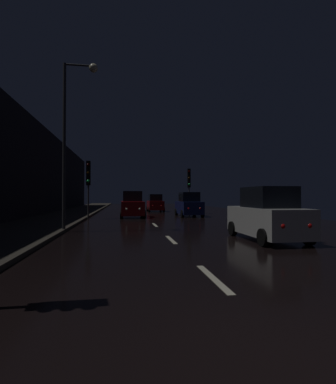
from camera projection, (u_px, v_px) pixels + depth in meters
The scene contains 11 objects.
ground at pixel (144, 215), 27.47m from camera, with size 26.24×84.00×0.02m, color black.
sidewalk_left at pixel (68, 215), 26.42m from camera, with size 4.40×84.00×0.15m, color #38332B.
building_facade_left at pixel (25, 166), 22.63m from camera, with size 0.80×63.00×8.21m, color black.
lane_centerline at pixel (159, 229), 15.69m from camera, with size 0.16×23.28×0.01m.
traffic_light_far_right at pixel (189, 181), 29.27m from camera, with size 0.33×0.47×4.56m.
traffic_light_far_left at pixel (88, 177), 22.57m from camera, with size 0.31×0.46×4.52m.
streetlamp_overhead at pixel (73, 122), 14.45m from camera, with size 1.70×0.44×8.46m.
car_approaching_headlights at pixel (132, 205), 24.43m from camera, with size 2.01×4.35×2.19m.
car_distant_taillights at pixel (155, 204), 33.82m from camera, with size 1.84×3.98×2.01m.
car_parked_right_far at pixel (189, 205), 25.72m from camera, with size 1.95×4.22×2.12m.
car_parked_right_near at pixel (267, 216), 11.70m from camera, with size 1.96×4.24×2.14m.
Camera 1 is at (-1.90, -3.02, 1.76)m, focal length 27.16 mm.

